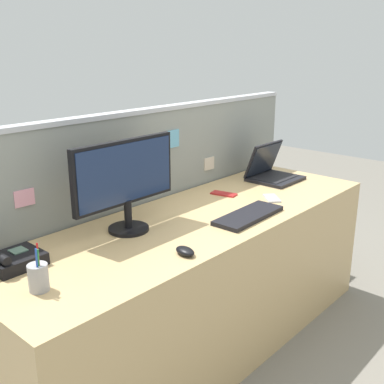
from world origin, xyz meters
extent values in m
plane|color=slate|center=(0.00, 0.00, 0.00)|extent=(10.00, 10.00, 0.00)
cube|color=tan|center=(0.00, 0.00, 0.38)|extent=(2.28, 0.72, 0.76)
cube|color=gray|center=(0.00, 0.40, 0.62)|extent=(2.52, 0.06, 1.24)
cube|color=#B7BAC1|center=(0.00, 0.40, 1.26)|extent=(2.52, 0.07, 0.02)
cube|color=#66ADD1|center=(0.19, 0.37, 1.08)|extent=(0.10, 0.01, 0.10)
cube|color=beige|center=(0.51, 0.37, 0.88)|extent=(0.09, 0.01, 0.08)
cube|color=pink|center=(-0.74, 0.37, 0.96)|extent=(0.09, 0.01, 0.07)
cube|color=yellow|center=(-0.23, 0.37, 0.88)|extent=(0.08, 0.01, 0.09)
cylinder|color=black|center=(-0.36, 0.12, 0.77)|extent=(0.19, 0.19, 0.02)
cylinder|color=black|center=(-0.36, 0.12, 0.84)|extent=(0.04, 0.04, 0.13)
cube|color=black|center=(-0.36, 0.14, 1.04)|extent=(0.57, 0.03, 0.30)
cube|color=#19284C|center=(-0.36, 0.12, 1.04)|extent=(0.54, 0.01, 0.27)
cube|color=black|center=(0.83, 0.08, 0.77)|extent=(0.31, 0.27, 0.02)
cube|color=black|center=(0.83, 0.09, 0.78)|extent=(0.27, 0.20, 0.00)
cube|color=black|center=(0.83, 0.17, 0.89)|extent=(0.31, 0.09, 0.22)
cube|color=black|center=(0.83, 0.16, 0.88)|extent=(0.29, 0.08, 0.20)
cube|color=black|center=(-0.91, 0.17, 0.78)|extent=(0.20, 0.17, 0.05)
cube|color=#4C6B5B|center=(-0.88, 0.19, 0.81)|extent=(0.06, 0.06, 0.01)
cube|color=black|center=(0.15, -0.20, 0.77)|extent=(0.43, 0.17, 0.02)
ellipsoid|color=black|center=(-0.38, -0.26, 0.77)|extent=(0.08, 0.11, 0.03)
cylinder|color=#99999E|center=(-0.95, -0.07, 0.81)|extent=(0.07, 0.07, 0.10)
cylinder|color=red|center=(-0.95, -0.08, 0.87)|extent=(0.02, 0.02, 0.14)
cylinder|color=blue|center=(-0.96, -0.09, 0.86)|extent=(0.01, 0.01, 0.13)
cylinder|color=#238438|center=(-0.95, -0.08, 0.86)|extent=(0.01, 0.01, 0.12)
cube|color=#B7BAC1|center=(0.49, -0.12, 0.76)|extent=(0.15, 0.15, 0.01)
cube|color=#B22323|center=(0.37, 0.13, 0.76)|extent=(0.10, 0.16, 0.01)
camera|label=1|loc=(-1.70, -1.48, 1.59)|focal=44.14mm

